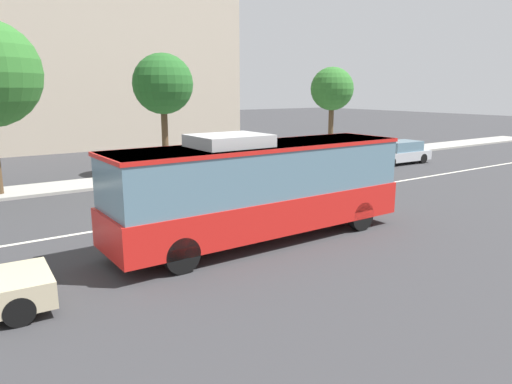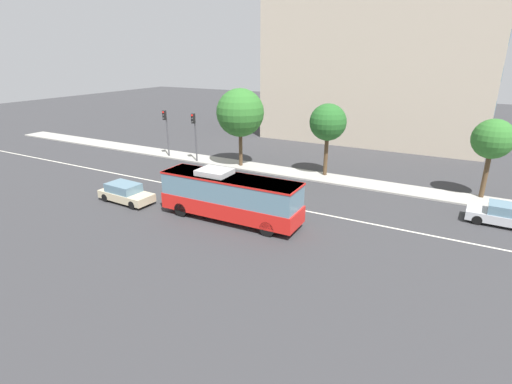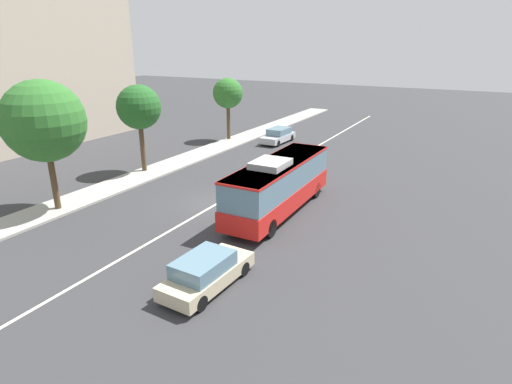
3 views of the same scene
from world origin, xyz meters
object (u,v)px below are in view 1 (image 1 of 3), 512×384
(sedan_silver, at_px, (399,153))
(street_tree_kerbside_left, at_px, (332,89))
(transit_bus, at_px, (261,185))
(street_tree_kerbside_centre, at_px, (163,85))

(sedan_silver, height_order, street_tree_kerbside_left, street_tree_kerbside_left)
(transit_bus, xyz_separation_m, sedan_silver, (16.62, 8.04, -1.09))
(transit_bus, height_order, street_tree_kerbside_centre, street_tree_kerbside_centre)
(transit_bus, relative_size, street_tree_kerbside_left, 1.59)
(street_tree_kerbside_centre, bearing_deg, transit_bus, -100.51)
(transit_bus, distance_m, sedan_silver, 18.50)
(transit_bus, bearing_deg, sedan_silver, 25.14)
(sedan_silver, bearing_deg, transit_bus, 27.79)
(street_tree_kerbside_centre, bearing_deg, street_tree_kerbside_left, 1.18)
(transit_bus, height_order, street_tree_kerbside_left, street_tree_kerbside_left)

